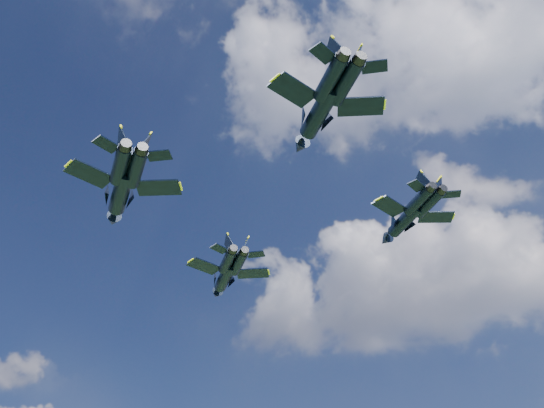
{
  "coord_description": "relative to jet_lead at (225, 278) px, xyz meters",
  "views": [
    {
      "loc": [
        26.15,
        -56.4,
        15.9
      ],
      "look_at": [
        -2.69,
        7.31,
        65.46
      ],
      "focal_mm": 45.0,
      "sensor_mm": 36.0,
      "label": 1
    }
  ],
  "objects": [
    {
      "name": "jet_left",
      "position": [
        -1.47,
        -24.57,
        -0.49
      ],
      "size": [
        15.74,
        16.2,
        4.35
      ],
      "rotation": [
        0.0,
        0.0,
        0.76
      ],
      "color": "black"
    },
    {
      "name": "jet_slot",
      "position": [
        25.75,
        -28.13,
        -0.77
      ],
      "size": [
        14.12,
        14.75,
        3.93
      ],
      "rotation": [
        0.0,
        0.0,
        0.75
      ],
      "color": "black"
    },
    {
      "name": "jet_lead",
      "position": [
        0.0,
        0.0,
        0.0
      ],
      "size": [
        13.5,
        14.62,
        3.83
      ],
      "rotation": [
        0.0,
        0.0,
        0.72
      ],
      "color": "black"
    },
    {
      "name": "jet_right",
      "position": [
        28.19,
        -2.98,
        0.51
      ],
      "size": [
        13.4,
        13.32,
        3.63
      ],
      "rotation": [
        0.0,
        0.0,
        0.79
      ],
      "color": "black"
    }
  ]
}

